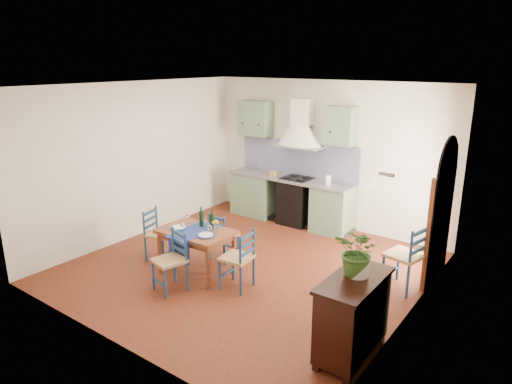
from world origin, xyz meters
TOP-DOWN VIEW (x-y plane):
  - floor at (0.00, 0.00)m, footprint 5.00×5.00m
  - back_wall at (-0.47, 2.29)m, footprint 5.00×0.96m
  - right_wall at (2.50, 0.28)m, footprint 0.26×5.00m
  - left_wall at (-2.50, 0.00)m, footprint 0.04×5.00m
  - ceiling at (0.00, 0.00)m, footprint 5.00×5.00m
  - dining_table at (-0.51, -0.61)m, footprint 1.10×0.83m
  - chair_near at (-0.43, -1.21)m, footprint 0.49×0.49m
  - chair_far at (-0.50, -0.01)m, footprint 0.39×0.39m
  - chair_left at (-1.36, -0.61)m, footprint 0.47×0.47m
  - chair_right at (0.30, -0.61)m, footprint 0.45×0.45m
  - chair_spare at (2.23, 0.73)m, footprint 0.55×0.55m
  - sideboard at (2.26, -1.10)m, footprint 0.50×1.05m
  - potted_plant at (2.25, -1.02)m, footprint 0.51×0.45m

SIDE VIEW (x-z plane):
  - floor at x=0.00m, z-range 0.00..0.00m
  - chair_far at x=-0.50m, z-range 0.01..0.82m
  - chair_left at x=-1.36m, z-range 0.01..0.86m
  - chair_near at x=-0.43m, z-range 0.01..0.88m
  - chair_right at x=0.30m, z-range 0.02..0.89m
  - sideboard at x=2.26m, z-range 0.04..0.98m
  - chair_spare at x=2.23m, z-range 0.02..1.00m
  - dining_table at x=-0.51m, z-range 0.11..1.12m
  - back_wall at x=-0.47m, z-range -0.35..2.45m
  - potted_plant at x=2.25m, z-range 0.94..1.47m
  - right_wall at x=2.50m, z-range -0.06..2.74m
  - left_wall at x=-2.50m, z-range 0.00..2.80m
  - ceiling at x=0.00m, z-range 2.80..2.81m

